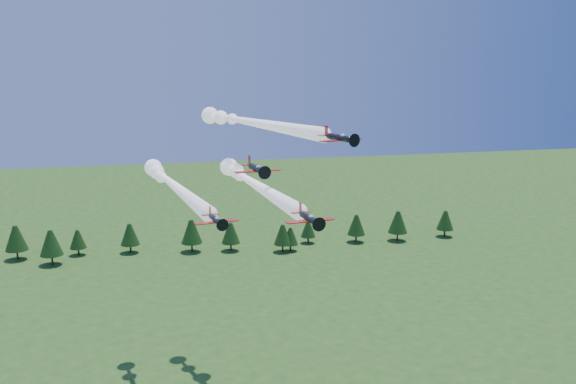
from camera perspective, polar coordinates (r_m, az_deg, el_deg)
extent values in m
cylinder|color=black|center=(91.61, 1.87, -2.33)|extent=(1.56, 5.30, 0.97)
cone|color=black|center=(88.87, 2.60, -2.78)|extent=(1.06, 0.98, 0.97)
cone|color=black|center=(88.35, 2.74, -2.87)|extent=(0.47, 0.48, 0.43)
cylinder|color=black|center=(88.21, 2.78, -2.90)|extent=(2.02, 0.27, 2.03)
cube|color=red|center=(91.34, 1.96, -2.57)|extent=(7.26, 2.12, 0.12)
cube|color=red|center=(94.70, 1.11, -1.82)|extent=(2.88, 1.14, 0.07)
cube|color=red|center=(94.61, 1.09, -1.35)|extent=(0.19, 0.92, 1.40)
ellipsoid|color=#95C5E7|center=(90.73, 2.08, -2.22)|extent=(0.83, 1.23, 0.60)
sphere|color=white|center=(125.13, -4.22, 1.50)|extent=(2.30, 2.30, 2.30)
sphere|color=white|center=(129.46, -4.77, 1.84)|extent=(3.00, 3.00, 3.00)
sphere|color=white|center=(133.81, -5.28, 2.16)|extent=(3.70, 3.70, 3.70)
cylinder|color=black|center=(95.26, -6.44, -2.45)|extent=(1.62, 4.81, 0.88)
cone|color=black|center=(92.70, -5.97, -2.84)|extent=(0.99, 0.92, 0.88)
cone|color=black|center=(92.21, -5.87, -2.92)|extent=(0.44, 0.45, 0.39)
cylinder|color=black|center=(92.07, -5.85, -2.94)|extent=(1.82, 0.33, 1.84)
cube|color=red|center=(95.01, -6.38, -2.66)|extent=(6.58, 2.21, 0.11)
cube|color=red|center=(98.16, -6.94, -2.01)|extent=(2.62, 1.14, 0.06)
cube|color=red|center=(98.08, -6.97, -1.60)|extent=(0.21, 0.83, 1.27)
ellipsoid|color=#95C5E7|center=(94.44, -6.31, -2.36)|extent=(0.79, 1.14, 0.55)
sphere|color=white|center=(131.46, -11.05, 1.38)|extent=(2.30, 2.30, 2.30)
sphere|color=white|center=(136.18, -11.46, 1.72)|extent=(3.00, 3.00, 3.00)
sphere|color=white|center=(140.91, -11.85, 2.04)|extent=(3.70, 3.70, 3.70)
cylinder|color=black|center=(102.30, 4.57, 4.84)|extent=(2.68, 5.50, 1.01)
cone|color=black|center=(99.77, 5.65, 4.64)|extent=(1.25, 1.18, 1.01)
cone|color=black|center=(99.29, 5.87, 4.60)|extent=(0.57, 0.57, 0.44)
cylinder|color=black|center=(99.15, 5.93, 4.59)|extent=(2.03, 0.71, 2.12)
cube|color=red|center=(102.02, 4.71, 4.63)|extent=(7.53, 3.66, 0.12)
cube|color=red|center=(105.19, 3.42, 5.07)|extent=(3.05, 1.74, 0.07)
cube|color=red|center=(105.18, 3.39, 5.52)|extent=(0.39, 0.94, 1.47)
ellipsoid|color=#95C5E7|center=(101.52, 4.88, 5.01)|extent=(1.07, 1.38, 0.63)
sphere|color=white|center=(134.83, -5.07, 6.52)|extent=(2.30, 2.30, 2.30)
sphere|color=white|center=(139.15, -5.97, 6.67)|extent=(3.00, 3.00, 3.00)
sphere|color=white|center=(143.50, -6.81, 6.81)|extent=(3.70, 3.70, 3.70)
cylinder|color=black|center=(107.76, -2.82, 2.09)|extent=(1.87, 5.83, 1.06)
cone|color=black|center=(104.64, -2.23, 1.80)|extent=(1.19, 1.10, 1.06)
cone|color=black|center=(104.05, -2.12, 1.74)|extent=(0.53, 0.54, 0.47)
cylinder|color=black|center=(103.88, -2.09, 1.73)|extent=(2.22, 0.36, 2.23)
cube|color=red|center=(107.43, -2.74, 1.87)|extent=(7.99, 2.54, 0.13)
cube|color=red|center=(111.29, -3.44, 2.42)|extent=(3.18, 1.33, 0.07)
cube|color=red|center=(111.25, -3.46, 2.86)|extent=(0.24, 1.01, 1.54)
ellipsoid|color=#95C5E7|center=(106.80, -2.66, 2.23)|extent=(0.94, 1.37, 0.66)
cylinder|color=#382314|center=(224.44, -22.91, -5.16)|extent=(0.60, 0.60, 3.13)
cone|color=#16340F|center=(222.95, -23.03, -3.78)|extent=(7.16, 7.16, 8.06)
cylinder|color=#382314|center=(231.00, 9.70, -3.92)|extent=(0.60, 0.60, 2.99)
cone|color=#16340F|center=(229.61, 9.74, -2.63)|extent=(6.84, 6.84, 7.69)
cylinder|color=#382314|center=(222.42, -18.12, -5.05)|extent=(0.60, 0.60, 2.38)
cone|color=#16340F|center=(221.27, -18.19, -4.00)|extent=(5.43, 5.43, 6.11)
cylinder|color=#382314|center=(217.27, -8.53, -4.88)|extent=(0.60, 0.60, 3.07)
cone|color=#16340F|center=(215.76, -8.57, -3.49)|extent=(7.03, 7.03, 7.91)
cylinder|color=#382314|center=(215.91, 0.22, -4.97)|extent=(0.60, 0.60, 2.25)
cone|color=#16340F|center=(214.78, 0.22, -3.94)|extent=(5.15, 5.15, 5.79)
cylinder|color=#382314|center=(216.89, -5.10, -4.87)|extent=(0.60, 0.60, 2.71)
cone|color=#16340F|center=(215.54, -5.12, -3.64)|extent=(6.20, 6.20, 6.98)
cylinder|color=#382314|center=(239.59, 13.75, -3.56)|extent=(0.60, 0.60, 2.68)
cone|color=#16340F|center=(238.39, 13.80, -2.45)|extent=(6.13, 6.13, 6.90)
cylinder|color=#382314|center=(214.99, -20.22, -5.68)|extent=(0.60, 0.60, 3.13)
cone|color=#16340F|center=(213.44, -20.33, -4.24)|extent=(7.15, 7.15, 8.05)
cylinder|color=#382314|center=(227.21, 6.06, -4.11)|extent=(0.60, 0.60, 2.75)
cone|color=#16340F|center=(225.91, 6.09, -2.91)|extent=(6.28, 6.28, 7.06)
cylinder|color=#382314|center=(224.96, 1.80, -4.27)|extent=(0.60, 0.60, 2.27)
cone|color=#16340F|center=(223.86, 1.81, -3.28)|extent=(5.19, 5.19, 5.84)
cylinder|color=#382314|center=(220.26, -13.82, -4.91)|extent=(0.60, 0.60, 2.77)
cone|color=#16340F|center=(218.92, -13.88, -3.67)|extent=(6.32, 6.32, 7.12)
cylinder|color=#382314|center=(214.90, -0.47, -5.00)|extent=(0.60, 0.60, 2.62)
cone|color=#16340F|center=(213.59, -0.48, -3.80)|extent=(5.99, 5.99, 6.74)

